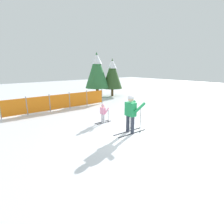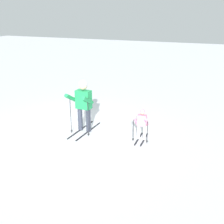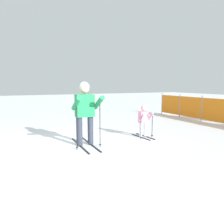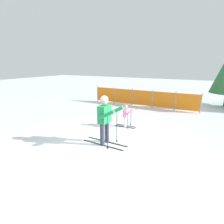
{
  "view_description": "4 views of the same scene",
  "coord_description": "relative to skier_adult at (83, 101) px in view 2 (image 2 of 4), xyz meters",
  "views": [
    {
      "loc": [
        -5.53,
        -5.08,
        3.01
      ],
      "look_at": [
        -0.21,
        1.44,
        0.78
      ],
      "focal_mm": 28.0,
      "sensor_mm": 36.0,
      "label": 1
    },
    {
      "loc": [
        7.77,
        4.55,
        3.9
      ],
      "look_at": [
        -0.42,
        1.16,
        0.69
      ],
      "focal_mm": 45.0,
      "sensor_mm": 36.0,
      "label": 2
    },
    {
      "loc": [
        5.66,
        -1.71,
        1.72
      ],
      "look_at": [
        -0.19,
        1.18,
        0.88
      ],
      "focal_mm": 35.0,
      "sensor_mm": 36.0,
      "label": 3
    },
    {
      "loc": [
        2.92,
        -4.76,
        2.83
      ],
      "look_at": [
        -0.18,
        1.04,
        1.0
      ],
      "focal_mm": 28.0,
      "sensor_mm": 36.0,
      "label": 4
    }
  ],
  "objects": [
    {
      "name": "ground_plane",
      "position": [
        0.04,
        -0.28,
        -1.07
      ],
      "size": [
        60.0,
        60.0,
        0.0
      ],
      "primitive_type": "plane",
      "color": "white"
    },
    {
      "name": "skier_adult",
      "position": [
        0.0,
        0.0,
        0.0
      ],
      "size": [
        1.7,
        0.77,
        1.78
      ],
      "rotation": [
        0.0,
        0.0,
        -0.04
      ],
      "color": "black",
      "rests_on": "ground_plane"
    },
    {
      "name": "skier_child",
      "position": [
        -0.09,
        2.01,
        -0.47
      ],
      "size": [
        0.99,
        0.52,
        1.04
      ],
      "rotation": [
        0.0,
        0.0,
        0.05
      ],
      "color": "black",
      "rests_on": "ground_plane"
    }
  ]
}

